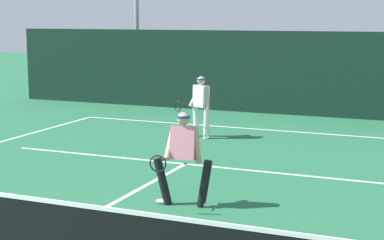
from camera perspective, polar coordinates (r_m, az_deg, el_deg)
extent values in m
cube|color=white|center=(18.59, 5.33, -0.78)|extent=(11.03, 0.10, 0.01)
cube|color=white|center=(14.12, -0.62, -4.02)|extent=(8.99, 0.10, 0.01)
cube|color=white|center=(11.41, -6.94, -7.39)|extent=(0.10, 6.40, 0.01)
cylinder|color=black|center=(10.93, 1.16, -5.82)|extent=(0.30, 0.19, 0.85)
cylinder|color=black|center=(11.10, -2.69, -5.58)|extent=(0.36, 0.20, 0.85)
ellipsoid|color=white|center=(11.03, 1.15, -7.68)|extent=(0.27, 0.15, 0.09)
ellipsoid|color=white|center=(11.20, -2.68, -7.42)|extent=(0.27, 0.15, 0.09)
cube|color=pink|center=(10.84, -0.79, -2.09)|extent=(0.48, 0.41, 0.62)
cylinder|color=tan|center=(10.80, 0.44, -2.28)|extent=(0.18, 0.13, 0.65)
cylinder|color=tan|center=(10.91, -2.01, -2.16)|extent=(0.19, 0.53, 0.52)
sphere|color=tan|center=(10.77, -0.80, 0.11)|extent=(0.22, 0.22, 0.22)
cylinder|color=#19478C|center=(10.76, -0.80, 0.32)|extent=(0.28, 0.28, 0.04)
cylinder|color=black|center=(10.73, -2.61, -3.58)|extent=(0.07, 0.26, 0.03)
torus|color=black|center=(10.42, -3.12, -3.99)|extent=(0.29, 0.07, 0.29)
cylinder|color=silver|center=(16.98, 1.31, -0.29)|extent=(0.23, 0.21, 0.85)
cylinder|color=silver|center=(17.29, 0.35, -0.10)|extent=(0.24, 0.22, 0.85)
ellipsoid|color=white|center=(17.04, 1.31, -1.54)|extent=(0.28, 0.21, 0.09)
ellipsoid|color=white|center=(17.36, 0.35, -1.33)|extent=(0.28, 0.21, 0.09)
cube|color=silver|center=(17.03, 0.83, 2.19)|extent=(0.51, 0.42, 0.60)
cylinder|color=tan|center=(16.85, 1.38, 2.02)|extent=(0.19, 0.16, 0.65)
cylinder|color=tan|center=(17.21, 0.30, 2.18)|extent=(0.29, 0.45, 0.59)
sphere|color=tan|center=(16.98, 0.84, 3.62)|extent=(0.23, 0.23, 0.23)
cylinder|color=#19478C|center=(16.98, 0.84, 3.75)|extent=(0.33, 0.33, 0.04)
cylinder|color=black|center=(17.12, -0.44, 1.37)|extent=(0.14, 0.25, 0.03)
torus|color=black|center=(16.90, -1.32, 1.27)|extent=(0.27, 0.15, 0.29)
sphere|color=#D1E033|center=(12.83, -3.10, -5.29)|extent=(0.07, 0.07, 0.07)
cube|color=black|center=(21.33, 7.87, 4.28)|extent=(20.51, 0.12, 2.80)
cylinder|color=#9EA39E|center=(24.88, -5.06, 9.41)|extent=(0.18, 0.18, 6.57)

